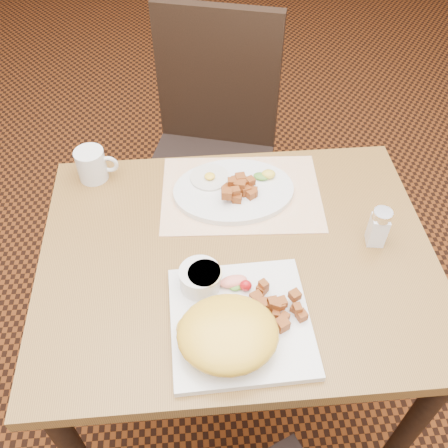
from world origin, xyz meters
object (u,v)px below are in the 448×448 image
table (237,282)px  salt_shaker (379,227)px  plate_oval (234,191)px  coffee_mug (92,165)px  chair_far (212,142)px  plate_square (240,321)px

table → salt_shaker: 0.36m
table → plate_oval: 0.23m
table → coffee_mug: bearing=140.3°
coffee_mug → salt_shaker: bearing=-22.7°
table → coffee_mug: (-0.35, 0.29, 0.15)m
chair_far → coffee_mug: bearing=65.5°
plate_square → salt_shaker: bearing=29.9°
plate_oval → coffee_mug: size_ratio=2.82×
chair_far → salt_shaker: 0.79m
table → coffee_mug: coffee_mug is taller
plate_square → salt_shaker: 0.39m
table → chair_far: chair_far is taller
table → chair_far: bearing=91.5°
chair_far → salt_shaker: chair_far is taller
chair_far → plate_square: bearing=106.1°
coffee_mug → table: bearing=-39.7°
salt_shaker → table: bearing=-178.3°
table → salt_shaker: salt_shaker is taller
chair_far → plate_oval: size_ratio=3.19×
table → plate_oval: size_ratio=2.96×
table → plate_square: plate_square is taller
chair_far → plate_square: chair_far is taller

